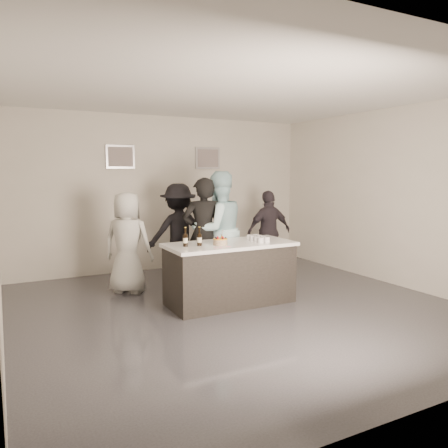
# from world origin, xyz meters

# --- Properties ---
(floor) EXTENTS (6.00, 6.00, 0.00)m
(floor) POSITION_xyz_m (0.00, 0.00, 0.00)
(floor) COLOR #3D3D42
(floor) RESTS_ON ground
(ceiling) EXTENTS (6.00, 6.00, 0.00)m
(ceiling) POSITION_xyz_m (0.00, 0.00, 3.00)
(ceiling) COLOR white
(wall_back) EXTENTS (6.00, 0.04, 3.00)m
(wall_back) POSITION_xyz_m (0.00, 3.00, 1.50)
(wall_back) COLOR beige
(wall_back) RESTS_ON ground
(wall_front) EXTENTS (6.00, 0.04, 3.00)m
(wall_front) POSITION_xyz_m (0.00, -3.00, 1.50)
(wall_front) COLOR beige
(wall_front) RESTS_ON ground
(wall_right) EXTENTS (0.04, 6.00, 3.00)m
(wall_right) POSITION_xyz_m (3.00, 0.00, 1.50)
(wall_right) COLOR beige
(wall_right) RESTS_ON ground
(picture_left) EXTENTS (0.54, 0.04, 0.44)m
(picture_left) POSITION_xyz_m (-0.90, 2.97, 2.20)
(picture_left) COLOR #B2B2B7
(picture_left) RESTS_ON wall_back
(picture_right) EXTENTS (0.54, 0.04, 0.44)m
(picture_right) POSITION_xyz_m (0.90, 2.97, 2.20)
(picture_right) COLOR #B2B2B7
(picture_right) RESTS_ON wall_back
(bar_counter) EXTENTS (1.86, 0.86, 0.90)m
(bar_counter) POSITION_xyz_m (-0.02, 0.28, 0.45)
(bar_counter) COLOR white
(bar_counter) RESTS_ON ground
(cake) EXTENTS (0.20, 0.20, 0.08)m
(cake) POSITION_xyz_m (-0.22, 0.18, 0.94)
(cake) COLOR #FFA71A
(cake) RESTS_ON bar_counter
(beer_bottle_a) EXTENTS (0.07, 0.07, 0.26)m
(beer_bottle_a) POSITION_xyz_m (-0.71, 0.29, 1.03)
(beer_bottle_a) COLOR black
(beer_bottle_a) RESTS_ON bar_counter
(beer_bottle_b) EXTENTS (0.07, 0.07, 0.26)m
(beer_bottle_b) POSITION_xyz_m (-0.52, 0.24, 1.03)
(beer_bottle_b) COLOR black
(beer_bottle_b) RESTS_ON bar_counter
(tumbler_cluster) EXTENTS (0.19, 0.40, 0.08)m
(tumbler_cluster) POSITION_xyz_m (0.43, 0.23, 0.94)
(tumbler_cluster) COLOR gold
(tumbler_cluster) RESTS_ON bar_counter
(candles) EXTENTS (0.24, 0.08, 0.01)m
(candles) POSITION_xyz_m (-0.28, 0.01, 0.90)
(candles) COLOR pink
(candles) RESTS_ON bar_counter
(person_main_black) EXTENTS (0.76, 0.60, 1.83)m
(person_main_black) POSITION_xyz_m (-0.08, 1.07, 0.92)
(person_main_black) COLOR black
(person_main_black) RESTS_ON ground
(person_main_blue) EXTENTS (1.00, 0.81, 1.93)m
(person_main_blue) POSITION_xyz_m (0.22, 1.13, 0.97)
(person_main_blue) COLOR #B6E6EE
(person_main_blue) RESTS_ON ground
(person_guest_left) EXTENTS (0.94, 0.89, 1.62)m
(person_guest_left) POSITION_xyz_m (-1.18, 1.54, 0.81)
(person_guest_left) COLOR silver
(person_guest_left) RESTS_ON ground
(person_guest_right) EXTENTS (0.93, 0.40, 1.57)m
(person_guest_right) POSITION_xyz_m (1.60, 1.72, 0.79)
(person_guest_right) COLOR #342E36
(person_guest_right) RESTS_ON ground
(person_guest_back) EXTENTS (1.17, 0.74, 1.72)m
(person_guest_back) POSITION_xyz_m (-0.18, 1.88, 0.86)
(person_guest_back) COLOR black
(person_guest_back) RESTS_ON ground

